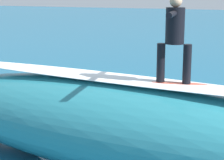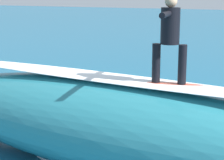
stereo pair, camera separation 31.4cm
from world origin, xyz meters
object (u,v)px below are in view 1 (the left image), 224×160
object	(u,v)px
surfboard_riding	(173,85)
surfer_riding	(175,32)
surfer_paddling	(81,98)
surfboard_paddling	(77,103)

from	to	relation	value
surfboard_riding	surfer_riding	size ratio (longest dim) A/B	1.31
surfer_paddling	surfer_riding	bearing A→B (deg)	124.12
surfer_riding	surfboard_paddling	size ratio (longest dim) A/B	0.69
surfboard_paddling	surfer_paddling	size ratio (longest dim) A/B	1.33
surfboard_paddling	surfer_paddling	xyz separation A→B (m)	(-0.12, -0.02, 0.17)
surfboard_riding	surfboard_paddling	size ratio (longest dim) A/B	0.90
surfboard_riding	surfboard_paddling	distance (m)	5.71
surfboard_paddling	surfer_riding	bearing A→B (deg)	125.18
surfboard_riding	surfboard_paddling	world-z (taller)	surfboard_riding
surfboard_paddling	surfer_paddling	distance (m)	0.21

